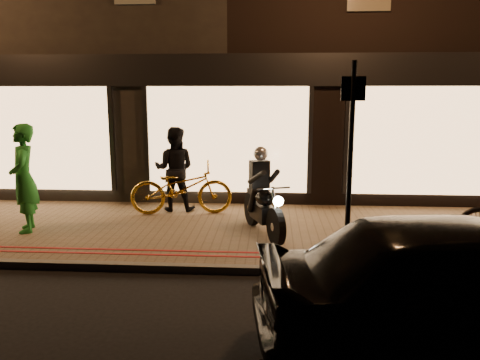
{
  "coord_description": "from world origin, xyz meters",
  "views": [
    {
      "loc": [
        1.0,
        -6.54,
        2.66
      ],
      "look_at": [
        0.43,
        1.78,
        1.1
      ],
      "focal_mm": 35.0,
      "sensor_mm": 36.0,
      "label": 1
    }
  ],
  "objects_px": {
    "motorcycle": "(263,201)",
    "parked_car": "(477,286)",
    "sign_post": "(351,152)",
    "person_green": "(24,178)",
    "bicycle_gold": "(181,188)"
  },
  "relations": [
    {
      "from": "bicycle_gold",
      "to": "parked_car",
      "type": "xyz_separation_m",
      "value": [
        3.96,
        -5.01,
        0.08
      ]
    },
    {
      "from": "motorcycle",
      "to": "parked_car",
      "type": "height_order",
      "value": "motorcycle"
    },
    {
      "from": "person_green",
      "to": "parked_car",
      "type": "bearing_deg",
      "value": 37.1
    },
    {
      "from": "sign_post",
      "to": "person_green",
      "type": "distance_m",
      "value": 5.85
    },
    {
      "from": "sign_post",
      "to": "parked_car",
      "type": "xyz_separation_m",
      "value": [
        0.9,
        -2.44,
        -1.04
      ]
    },
    {
      "from": "sign_post",
      "to": "person_green",
      "type": "relative_size",
      "value": 1.5
    },
    {
      "from": "motorcycle",
      "to": "bicycle_gold",
      "type": "xyz_separation_m",
      "value": [
        -1.74,
        1.3,
        -0.05
      ]
    },
    {
      "from": "sign_post",
      "to": "parked_car",
      "type": "distance_m",
      "value": 2.8
    },
    {
      "from": "sign_post",
      "to": "parked_car",
      "type": "bearing_deg",
      "value": -69.79
    },
    {
      "from": "motorcycle",
      "to": "sign_post",
      "type": "distance_m",
      "value": 2.12
    },
    {
      "from": "sign_post",
      "to": "bicycle_gold",
      "type": "bearing_deg",
      "value": 139.97
    },
    {
      "from": "person_green",
      "to": "parked_car",
      "type": "height_order",
      "value": "person_green"
    },
    {
      "from": "motorcycle",
      "to": "person_green",
      "type": "bearing_deg",
      "value": 161.05
    },
    {
      "from": "motorcycle",
      "to": "sign_post",
      "type": "bearing_deg",
      "value": -64.51
    },
    {
      "from": "person_green",
      "to": "bicycle_gold",
      "type": "bearing_deg",
      "value": 94.11
    }
  ]
}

